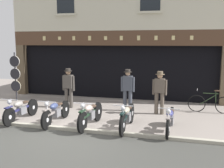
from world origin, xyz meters
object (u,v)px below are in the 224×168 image
Objects in this scene: tyre_sign_pole at (15,74)px; shopkeeper_center at (128,88)px; motorcycle_center_right at (127,116)px; leaning_bicycle at (211,103)px; salesman_right at (160,90)px; motorcycle_center at (90,114)px; advert_board_far at (191,64)px; motorcycle_right at (170,119)px; advert_board_near at (165,62)px; motorcycle_center_left at (56,111)px; salesman_left at (68,86)px; motorcycle_left at (21,109)px.

shopkeeper_center is at bearing -4.85° from tyre_sign_pole.
motorcycle_center_right is 6.66m from tyre_sign_pole.
shopkeeper_center reaches higher than leaning_bicycle.
shopkeeper_center is 1.31m from salesman_right.
motorcycle_center is 5.87m from advert_board_far.
advert_board_near is at bearing -81.63° from motorcycle_right.
motorcycle_center_right reaches higher than motorcycle_center_left.
leaning_bicycle is (3.96, 2.99, -0.07)m from motorcycle_center.
motorcycle_left is at bearing 74.26° from salesman_left.
motorcycle_center_left is at bearing 122.71° from leaning_bicycle.
motorcycle_center_left is (1.34, 0.03, 0.00)m from motorcycle_left.
motorcycle_right is at bearing -97.41° from advert_board_far.
salesman_left is 0.73× the size of tyre_sign_pole.
advert_board_far is at bearing 27.72° from leaning_bicycle.
motorcycle_center_right is 0.92× the size of tyre_sign_pole.
leaning_bicycle is at bearing -155.87° from salesman_right.
motorcycle_center is 3.05m from salesman_right.
shopkeeper_center is (2.00, 2.37, 0.51)m from motorcycle_center_left.
advert_board_near reaches higher than motorcycle_center_left.
motorcycle_center is (1.26, -0.05, 0.01)m from motorcycle_center_left.
salesman_left is at bearing 2.14° from shopkeeper_center.
advert_board_near is 1.15m from advert_board_far.
leaning_bicycle is (0.81, -1.77, -1.39)m from advert_board_far.
advert_board_near reaches higher than advert_board_far.
salesman_right is (3.82, -0.07, 0.00)m from salesman_left.
salesman_right is at bearing -5.52° from tyre_sign_pole.
advert_board_near is (-0.55, 4.61, 1.43)m from motorcycle_right.
shopkeeper_center is 3.48m from advert_board_far.
motorcycle_left is 0.98× the size of motorcycle_center_left.
advert_board_far is (1.94, 4.69, 1.33)m from motorcycle_center_right.
motorcycle_center_right is 4.01m from leaning_bicycle.
tyre_sign_pole reaches higher than shopkeeper_center.
advert_board_far is (1.13, 2.54, 0.83)m from salesman_right.
advert_board_near is 3.02m from leaning_bicycle.
shopkeeper_center is at bearing -5.93° from salesman_right.
leaning_bicycle is at bearing -42.22° from advert_board_near.
shopkeeper_center is at bearing 103.51° from leaning_bicycle.
advert_board_near is (3.81, 2.48, 0.93)m from salesman_left.
motorcycle_center_right is 1.34m from motorcycle_right.
salesman_right is at bearing -89.64° from advert_board_near.
advert_board_far is 0.57× the size of leaning_bicycle.
salesman_left reaches higher than motorcycle_left.
salesman_right is at bearing -177.15° from salesman_left.
leaning_bicycle is at bearing -65.56° from advert_board_far.
advert_board_far reaches higher than shopkeeper_center.
advert_board_far is (5.77, 4.75, 1.34)m from motorcycle_left.
motorcycle_center_right is 2.21× the size of advert_board_near.
salesman_right is at bearing -130.25° from motorcycle_center.
motorcycle_left is 5.17m from motorcycle_right.
motorcycle_center_right is 1.04× the size of motorcycle_right.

